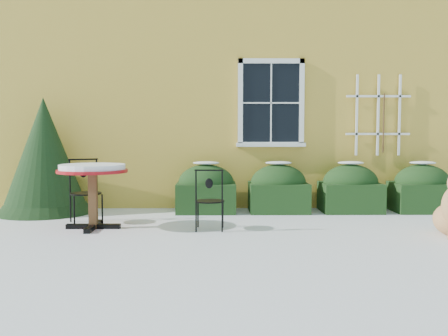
{
  "coord_description": "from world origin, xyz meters",
  "views": [
    {
      "loc": [
        -0.1,
        -6.35,
        1.41
      ],
      "look_at": [
        0.0,
        1.0,
        0.9
      ],
      "focal_mm": 40.0,
      "sensor_mm": 36.0,
      "label": 1
    }
  ],
  "objects_px": {
    "evergreen_shrub": "(45,167)",
    "patio_chair_far": "(85,191)",
    "patio_chair_near": "(210,200)",
    "bistro_table": "(92,175)"
  },
  "relations": [
    {
      "from": "bistro_table",
      "to": "patio_chair_far",
      "type": "bearing_deg",
      "value": 116.2
    },
    {
      "from": "evergreen_shrub",
      "to": "patio_chair_near",
      "type": "bearing_deg",
      "value": -29.19
    },
    {
      "from": "evergreen_shrub",
      "to": "patio_chair_near",
      "type": "height_order",
      "value": "evergreen_shrub"
    },
    {
      "from": "patio_chair_near",
      "to": "patio_chair_far",
      "type": "relative_size",
      "value": 0.89
    },
    {
      "from": "evergreen_shrub",
      "to": "patio_chair_near",
      "type": "distance_m",
      "value": 3.4
    },
    {
      "from": "evergreen_shrub",
      "to": "patio_chair_far",
      "type": "relative_size",
      "value": 2.03
    },
    {
      "from": "patio_chair_far",
      "to": "bistro_table",
      "type": "bearing_deg",
      "value": -87.57
    },
    {
      "from": "bistro_table",
      "to": "patio_chair_near",
      "type": "bearing_deg",
      "value": -4.6
    },
    {
      "from": "evergreen_shrub",
      "to": "patio_chair_far",
      "type": "height_order",
      "value": "evergreen_shrub"
    },
    {
      "from": "patio_chair_near",
      "to": "patio_chair_far",
      "type": "distance_m",
      "value": 2.06
    }
  ]
}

